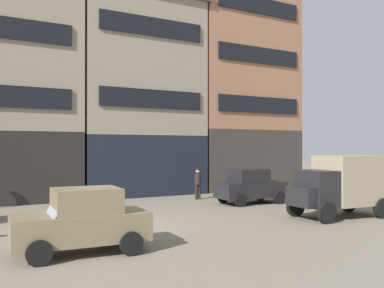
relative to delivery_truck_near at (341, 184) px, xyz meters
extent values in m
plane|color=slate|center=(-9.25, 3.20, -1.42)|extent=(120.00, 120.00, 0.00)
cube|color=black|center=(-4.08, 13.53, 0.43)|extent=(7.78, 6.02, 3.70)
cube|color=gray|center=(-4.08, 13.53, 6.58)|extent=(7.78, 6.02, 8.61)
cube|color=#47423D|center=(-4.08, 13.53, 11.14)|extent=(8.28, 6.52, 0.50)
cube|color=black|center=(-4.08, 10.46, 4.43)|extent=(6.53, 0.12, 1.10)
cube|color=black|center=(-4.08, 10.46, 8.74)|extent=(6.53, 0.12, 1.10)
cube|color=#38332D|center=(3.98, 13.53, 0.67)|extent=(8.05, 6.02, 4.19)
cube|color=#9E6B4C|center=(3.98, 13.53, 9.62)|extent=(8.05, 6.02, 13.71)
cube|color=black|center=(3.98, 10.46, 4.48)|extent=(6.76, 0.12, 1.10)
cube|color=black|center=(3.98, 10.46, 7.90)|extent=(6.76, 0.12, 1.10)
cube|color=black|center=(3.98, 10.46, 11.33)|extent=(6.76, 0.12, 1.10)
cube|color=black|center=(-1.21, 0.11, -0.15)|extent=(1.55, 1.82, 1.50)
cube|color=black|center=(-1.91, 0.17, -0.45)|extent=(1.03, 1.52, 0.80)
cube|color=gray|center=(0.58, -0.05, 0.15)|extent=(2.96, 2.14, 2.10)
cube|color=silver|center=(-1.66, 0.15, 0.10)|extent=(0.31, 1.37, 0.64)
cylinder|color=black|center=(-1.74, -0.80, -1.00)|extent=(0.86, 0.29, 0.84)
cylinder|color=black|center=(-1.57, 1.10, -1.00)|extent=(0.86, 0.29, 0.84)
cylinder|color=black|center=(1.24, -1.07, -1.00)|extent=(0.86, 0.29, 0.84)
cylinder|color=black|center=(1.41, 0.83, -1.00)|extent=(0.86, 0.29, 0.84)
cube|color=black|center=(-0.69, 5.37, -0.69)|extent=(3.78, 1.80, 0.80)
cube|color=black|center=(-0.84, 5.38, 0.06)|extent=(1.88, 1.54, 0.70)
cube|color=silver|center=(0.01, 5.34, -0.07)|extent=(0.41, 1.33, 0.56)
cylinder|color=black|center=(0.56, 6.15, -1.09)|extent=(0.67, 0.22, 0.66)
cylinder|color=black|center=(0.47, 4.47, -1.09)|extent=(0.67, 0.22, 0.66)
cylinder|color=black|center=(-1.84, 6.28, -1.09)|extent=(0.67, 0.22, 0.66)
cylinder|color=black|center=(-1.93, 4.60, -1.09)|extent=(0.67, 0.22, 0.66)
cube|color=#7A6B4C|center=(-11.29, -0.67, -0.69)|extent=(3.79, 1.83, 0.80)
cube|color=#7A6B4C|center=(-11.15, -0.68, 0.06)|extent=(1.89, 1.55, 0.70)
cube|color=silver|center=(-11.99, -0.62, -0.07)|extent=(0.42, 1.33, 0.56)
cylinder|color=black|center=(-12.54, -1.43, -1.09)|extent=(0.67, 0.22, 0.66)
cylinder|color=black|center=(-12.44, 0.25, -1.09)|extent=(0.67, 0.22, 0.66)
cylinder|color=black|center=(-10.15, -1.58, -1.09)|extent=(0.67, 0.22, 0.66)
cylinder|color=black|center=(-10.05, 0.10, -1.09)|extent=(0.67, 0.22, 0.66)
cylinder|color=black|center=(-2.34, 8.29, -1.00)|extent=(0.16, 0.16, 0.85)
cylinder|color=black|center=(-2.14, 8.29, -1.00)|extent=(0.16, 0.16, 0.85)
cylinder|color=black|center=(-2.24, 8.29, -0.26)|extent=(0.51, 0.51, 0.62)
sphere|color=tan|center=(-2.24, 8.29, 0.18)|extent=(0.22, 0.22, 0.22)
cylinder|color=black|center=(-2.24, 8.29, 0.28)|extent=(0.28, 0.28, 0.02)
cylinder|color=black|center=(-2.24, 8.29, 0.33)|extent=(0.18, 0.18, 0.09)
camera|label=1|loc=(-14.44, -12.52, 1.57)|focal=39.55mm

